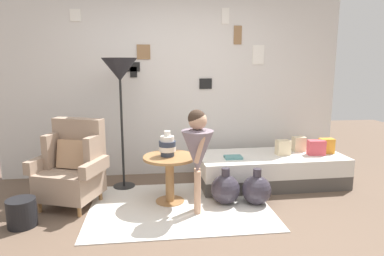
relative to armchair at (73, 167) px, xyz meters
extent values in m
plane|color=brown|center=(1.21, -0.92, -0.44)|extent=(12.00, 12.00, 0.00)
cube|color=silver|center=(1.21, 1.03, 0.86)|extent=(4.80, 0.10, 2.60)
cube|color=white|center=(-0.06, 0.97, 1.77)|extent=(0.14, 0.02, 0.16)
cube|color=gray|center=(-0.06, 0.97, 1.77)|extent=(0.11, 0.01, 0.12)
cube|color=black|center=(0.65, 0.97, 1.10)|extent=(0.21, 0.02, 0.13)
cube|color=silver|center=(0.65, 0.97, 1.10)|extent=(0.16, 0.01, 0.10)
cube|color=white|center=(2.43, 0.97, 1.27)|extent=(0.16, 0.02, 0.27)
cube|color=gray|center=(2.43, 0.97, 1.27)|extent=(0.13, 0.01, 0.21)
cube|color=black|center=(0.67, 0.97, 1.03)|extent=(0.09, 0.02, 0.14)
cube|color=#BCBCBB|center=(0.67, 0.97, 1.03)|extent=(0.07, 0.01, 0.11)
cube|color=black|center=(1.67, 0.97, 0.87)|extent=(0.18, 0.02, 0.15)
cube|color=slate|center=(1.67, 0.97, 0.87)|extent=(0.14, 0.01, 0.11)
cube|color=olive|center=(0.81, 0.97, 1.30)|extent=(0.18, 0.02, 0.20)
cube|color=silver|center=(0.81, 0.97, 1.30)|extent=(0.14, 0.01, 0.15)
cube|color=white|center=(1.94, 0.97, 1.79)|extent=(0.10, 0.02, 0.21)
cube|color=#969694|center=(1.94, 0.97, 1.79)|extent=(0.08, 0.01, 0.17)
cube|color=olive|center=(2.12, 0.97, 1.54)|extent=(0.11, 0.02, 0.25)
cube|color=slate|center=(2.12, 0.97, 1.54)|extent=(0.09, 0.01, 0.20)
cube|color=silver|center=(1.19, -0.25, -0.43)|extent=(2.00, 1.46, 0.01)
cylinder|color=#9E7042|center=(-0.33, -0.19, -0.38)|extent=(0.04, 0.04, 0.12)
cylinder|color=#9E7042|center=(0.12, -0.36, -0.38)|extent=(0.04, 0.04, 0.12)
cylinder|color=#9E7042|center=(-0.17, 0.23, -0.38)|extent=(0.04, 0.04, 0.12)
cylinder|color=#9E7042|center=(0.28, 0.06, -0.38)|extent=(0.04, 0.04, 0.12)
cube|color=gray|center=(-0.03, -0.07, -0.17)|extent=(0.76, 0.74, 0.30)
cube|color=gray|center=(0.06, 0.15, 0.26)|extent=(0.61, 0.35, 0.55)
cube|color=gray|center=(-0.23, 0.12, 0.17)|extent=(0.19, 0.32, 0.39)
cube|color=gray|center=(0.25, -0.07, 0.17)|extent=(0.19, 0.32, 0.39)
cube|color=gray|center=(-0.34, 0.03, 0.05)|extent=(0.26, 0.50, 0.14)
cube|color=gray|center=(0.28, -0.20, 0.05)|extent=(0.26, 0.50, 0.14)
cube|color=tan|center=(0.01, 0.03, 0.14)|extent=(0.40, 0.28, 0.33)
cube|color=#4C4742|center=(2.46, 0.36, -0.35)|extent=(1.92, 0.84, 0.18)
cube|color=silver|center=(2.46, 0.36, -0.15)|extent=(1.92, 0.84, 0.22)
cube|color=orange|center=(3.23, 0.36, 0.06)|extent=(0.19, 0.13, 0.20)
cube|color=#D64C56|center=(3.05, 0.29, 0.06)|extent=(0.23, 0.14, 0.19)
cube|color=beige|center=(2.90, 0.51, 0.06)|extent=(0.17, 0.13, 0.20)
cube|color=beige|center=(2.61, 0.35, 0.06)|extent=(0.19, 0.13, 0.19)
cylinder|color=#9E7042|center=(1.09, -0.10, -0.43)|extent=(0.33, 0.33, 0.02)
cylinder|color=#9E7042|center=(1.09, -0.10, -0.17)|extent=(0.10, 0.10, 0.50)
cylinder|color=#9E7042|center=(1.09, -0.10, 0.10)|extent=(0.60, 0.60, 0.03)
cylinder|color=#2D384C|center=(1.07, -0.08, 0.14)|extent=(0.16, 0.16, 0.06)
cylinder|color=white|center=(1.07, -0.08, 0.20)|extent=(0.19, 0.19, 0.06)
cylinder|color=#2D384C|center=(1.07, -0.08, 0.26)|extent=(0.19, 0.19, 0.06)
cylinder|color=white|center=(1.07, -0.08, 0.32)|extent=(0.16, 0.16, 0.06)
cylinder|color=white|center=(1.07, -0.08, 0.38)|extent=(0.07, 0.07, 0.06)
cylinder|color=black|center=(0.52, 0.47, -0.43)|extent=(0.28, 0.28, 0.02)
cylinder|color=black|center=(0.52, 0.47, 0.36)|extent=(0.03, 0.03, 1.57)
cone|color=#232328|center=(0.52, 0.47, 1.08)|extent=(0.44, 0.44, 0.28)
cylinder|color=tan|center=(1.36, -0.46, -0.20)|extent=(0.07, 0.07, 0.48)
cylinder|color=tan|center=(1.37, -0.36, -0.20)|extent=(0.07, 0.07, 0.48)
cone|color=slate|center=(1.37, -0.41, 0.24)|extent=(0.34, 0.34, 0.46)
cylinder|color=slate|center=(1.37, -0.41, 0.39)|extent=(0.17, 0.17, 0.17)
cylinder|color=tan|center=(1.38, -0.53, 0.30)|extent=(0.13, 0.06, 0.31)
cylinder|color=tan|center=(1.40, -0.29, 0.30)|extent=(0.13, 0.06, 0.31)
sphere|color=tan|center=(1.37, -0.41, 0.57)|extent=(0.19, 0.19, 0.19)
sphere|color=#38281E|center=(1.36, -0.41, 0.60)|extent=(0.18, 0.18, 0.18)
cube|color=teal|center=(1.92, 0.25, -0.02)|extent=(0.22, 0.16, 0.03)
sphere|color=#332D38|center=(1.72, -0.21, -0.27)|extent=(0.34, 0.34, 0.34)
cylinder|color=#332D38|center=(1.72, -0.21, -0.06)|extent=(0.09, 0.09, 0.09)
sphere|color=#332D38|center=(2.07, -0.27, -0.27)|extent=(0.34, 0.34, 0.34)
cylinder|color=#332D38|center=(2.07, -0.27, -0.06)|extent=(0.09, 0.09, 0.09)
cylinder|color=black|center=(-0.40, -0.51, -0.30)|extent=(0.28, 0.28, 0.28)
camera|label=1|loc=(0.88, -3.85, 1.16)|focal=31.98mm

